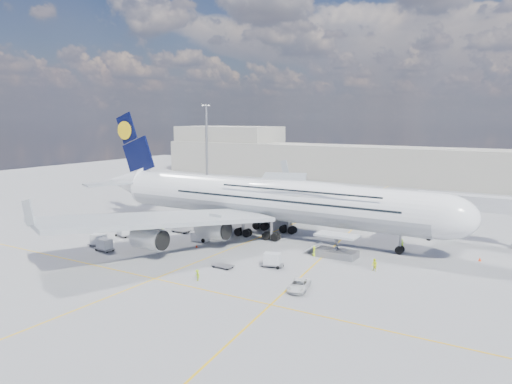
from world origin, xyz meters
The scene contains 31 objects.
ground centered at (0.00, 0.00, 0.00)m, with size 300.00×300.00×0.00m, color gray.
taxi_line_main centered at (0.00, 0.00, 0.01)m, with size 0.25×220.00×0.01m, color #E5AC0C.
taxi_line_cross centered at (0.00, -20.00, 0.01)m, with size 120.00×0.25×0.01m, color #E5AC0C.
taxi_line_diag centered at (14.00, 10.00, 0.01)m, with size 0.25×100.00×0.01m, color #E5AC0C.
airliner centered at (0.26, 10.00, 6.87)m, with size 77.26×79.15×23.71m.
jet_bridge centered at (29.81, 20.94, 6.85)m, with size 18.80×12.10×8.50m.
cargo_loader centered at (16.82, 2.89, 1.25)m, with size 8.53×3.20×3.67m.
light_mast centered at (-40.00, 45.00, 13.21)m, with size 3.00×0.70×25.50m.
terminal centered at (0.00, 95.00, 6.00)m, with size 180.00×16.00×12.00m, color #B2AD9E.
hangar centered at (-70.00, 100.00, 9.00)m, with size 40.00×22.00×18.00m, color #B2AD9E.
dolly_row_a centered at (-21.67, -5.00, 1.03)m, with size 3.40×2.55×1.92m.
dolly_row_b centered at (-20.18, -12.01, 1.11)m, with size 3.67×2.73×2.07m.
dolly_row_c centered at (-16.91, -13.64, 1.09)m, with size 3.33×1.97×2.02m.
dolly_back centered at (-14.82, 3.23, 0.38)m, with size 3.37×1.83×0.49m.
dolly_nose_far centered at (5.04, -11.08, 0.35)m, with size 3.15×1.78×0.45m.
dolly_nose_near centered at (10.98, -6.92, 1.11)m, with size 3.64×2.66×2.07m.
baggage_tug centered at (-7.55, -0.18, 0.88)m, with size 3.32×1.79×1.99m.
catering_truck_inner centered at (-12.96, 22.38, 2.13)m, with size 8.08×4.76×4.52m.
catering_truck_outer centered at (-11.72, 44.40, 2.08)m, with size 8.16×6.24×4.49m.
service_van centered at (18.84, -13.90, 0.67)m, with size 2.23×4.84×1.35m, color silver.
crew_nose centered at (24.67, 12.43, 0.93)m, with size 0.67×0.44×1.85m, color #B0FB1A.
crew_loader centered at (24.47, -1.14, 0.92)m, with size 0.89×0.70×1.84m, color #E4F119.
crew_wing centered at (-15.99, -0.72, 0.91)m, with size 1.07×0.45×1.83m, color #BAFE1A.
crew_van centered at (13.88, 1.41, 0.81)m, with size 0.79×0.52×1.62m, color #D1FF1A.
crew_tug centered at (5.51, -17.66, 0.78)m, with size 1.00×0.58×1.55m, color #AFDD17.
cone_nose centered at (36.61, 12.27, 0.29)m, with size 0.47×0.47×0.60m.
cone_wing_left_inner centered at (-15.84, 19.31, 0.27)m, with size 0.43×0.43×0.55m.
cone_wing_left_outer centered at (-15.71, 33.06, 0.30)m, with size 0.49×0.49×0.62m.
cone_wing_right_inner centered at (-5.34, -4.02, 0.23)m, with size 0.38×0.38×0.49m.
cone_wing_right_outer centered at (-18.30, -13.17, 0.29)m, with size 0.47×0.47×0.60m.
cone_tail centered at (-37.46, 5.91, 0.27)m, with size 0.43×0.43×0.55m.
Camera 1 is at (45.90, -68.56, 21.83)m, focal length 35.00 mm.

